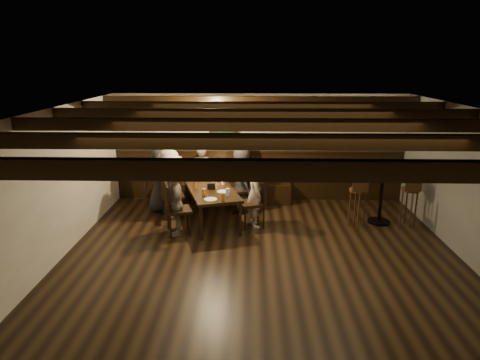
{
  "coord_description": "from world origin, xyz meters",
  "views": [
    {
      "loc": [
        -0.19,
        -5.99,
        3.1
      ],
      "look_at": [
        -0.38,
        1.3,
        1.05
      ],
      "focal_mm": 32.0,
      "sensor_mm": 36.0,
      "label": 1
    }
  ],
  "objects_px": {
    "person_bench_centre": "(201,175)",
    "person_left_far": "(175,203)",
    "chair_left_near": "(172,204)",
    "chair_right_far": "(253,211)",
    "chair_left_far": "(178,219)",
    "bar_stool_right": "(409,206)",
    "person_right_far": "(254,194)",
    "person_right_near": "(242,179)",
    "person_bench_left": "(160,180)",
    "person_left_near": "(170,184)",
    "dining_table": "(211,191)",
    "bar_stool_left": "(357,207)",
    "chair_right_near": "(240,197)",
    "person_bench_right": "(243,173)",
    "high_top_table": "(382,189)"
  },
  "relations": [
    {
      "from": "chair_right_near",
      "to": "person_bench_centre",
      "type": "distance_m",
      "value": 1.01
    },
    {
      "from": "person_right_near",
      "to": "person_right_far",
      "type": "height_order",
      "value": "person_right_near"
    },
    {
      "from": "person_bench_left",
      "to": "person_bench_right",
      "type": "height_order",
      "value": "person_bench_right"
    },
    {
      "from": "person_right_near",
      "to": "person_right_far",
      "type": "xyz_separation_m",
      "value": [
        0.26,
        -0.86,
        -0.05
      ]
    },
    {
      "from": "chair_left_near",
      "to": "chair_right_far",
      "type": "xyz_separation_m",
      "value": [
        1.64,
        -0.44,
        0.01
      ]
    },
    {
      "from": "person_left_far",
      "to": "person_left_near",
      "type": "bearing_deg",
      "value": -180.0
    },
    {
      "from": "chair_right_near",
      "to": "person_left_far",
      "type": "height_order",
      "value": "person_left_far"
    },
    {
      "from": "chair_left_near",
      "to": "person_right_near",
      "type": "distance_m",
      "value": 1.52
    },
    {
      "from": "person_bench_left",
      "to": "bar_stool_right",
      "type": "xyz_separation_m",
      "value": [
        4.94,
        -0.73,
        -0.3
      ]
    },
    {
      "from": "dining_table",
      "to": "person_left_near",
      "type": "bearing_deg",
      "value": 149.04
    },
    {
      "from": "person_bench_left",
      "to": "person_left_near",
      "type": "distance_m",
      "value": 0.47
    },
    {
      "from": "chair_left_far",
      "to": "person_bench_left",
      "type": "relative_size",
      "value": 0.7
    },
    {
      "from": "person_bench_left",
      "to": "person_bench_centre",
      "type": "bearing_deg",
      "value": -170.54
    },
    {
      "from": "person_bench_centre",
      "to": "person_right_far",
      "type": "distance_m",
      "value": 1.68
    },
    {
      "from": "chair_right_near",
      "to": "person_right_near",
      "type": "height_order",
      "value": "person_right_near"
    },
    {
      "from": "chair_left_far",
      "to": "chair_right_far",
      "type": "height_order",
      "value": "chair_right_far"
    },
    {
      "from": "chair_left_far",
      "to": "person_bench_left",
      "type": "xyz_separation_m",
      "value": [
        -0.56,
        1.24,
        0.39
      ]
    },
    {
      "from": "chair_left_near",
      "to": "bar_stool_left",
      "type": "distance_m",
      "value": 3.66
    },
    {
      "from": "chair_left_far",
      "to": "person_right_near",
      "type": "bearing_deg",
      "value": 121.47
    },
    {
      "from": "chair_left_far",
      "to": "person_left_near",
      "type": "bearing_deg",
      "value": -178.12
    },
    {
      "from": "chair_left_near",
      "to": "dining_table",
      "type": "bearing_deg",
      "value": 58.0
    },
    {
      "from": "dining_table",
      "to": "chair_right_near",
      "type": "bearing_deg",
      "value": 31.99
    },
    {
      "from": "person_right_far",
      "to": "person_right_near",
      "type": "bearing_deg",
      "value": -0.0
    },
    {
      "from": "person_bench_right",
      "to": "high_top_table",
      "type": "distance_m",
      "value": 2.93
    },
    {
      "from": "person_left_far",
      "to": "dining_table",
      "type": "bearing_deg",
      "value": 120.96
    },
    {
      "from": "person_bench_right",
      "to": "person_bench_left",
      "type": "bearing_deg",
      "value": 0.0
    },
    {
      "from": "person_left_far",
      "to": "person_right_near",
      "type": "xyz_separation_m",
      "value": [
        1.17,
        1.3,
        0.09
      ]
    },
    {
      "from": "high_top_table",
      "to": "chair_right_far",
      "type": "bearing_deg",
      "value": -174.33
    },
    {
      "from": "chair_right_near",
      "to": "person_bench_right",
      "type": "height_order",
      "value": "person_bench_right"
    },
    {
      "from": "chair_left_far",
      "to": "chair_right_near",
      "type": "relative_size",
      "value": 1.0
    },
    {
      "from": "chair_left_near",
      "to": "person_left_near",
      "type": "bearing_deg",
      "value": -90.0
    },
    {
      "from": "person_bench_centre",
      "to": "bar_stool_right",
      "type": "bearing_deg",
      "value": 147.74
    },
    {
      "from": "dining_table",
      "to": "bar_stool_left",
      "type": "relative_size",
      "value": 1.88
    },
    {
      "from": "chair_left_far",
      "to": "bar_stool_right",
      "type": "height_order",
      "value": "bar_stool_right"
    },
    {
      "from": "person_bench_centre",
      "to": "high_top_table",
      "type": "relative_size",
      "value": 1.3
    },
    {
      "from": "person_bench_centre",
      "to": "chair_right_far",
      "type": "bearing_deg",
      "value": 115.67
    },
    {
      "from": "person_right_near",
      "to": "person_right_far",
      "type": "bearing_deg",
      "value": 180.0
    },
    {
      "from": "person_bench_centre",
      "to": "person_bench_right",
      "type": "relative_size",
      "value": 0.95
    },
    {
      "from": "person_bench_left",
      "to": "person_bench_centre",
      "type": "height_order",
      "value": "person_bench_left"
    },
    {
      "from": "chair_left_near",
      "to": "bar_stool_right",
      "type": "relative_size",
      "value": 0.9
    },
    {
      "from": "person_bench_centre",
      "to": "bar_stool_left",
      "type": "relative_size",
      "value": 1.29
    },
    {
      "from": "person_bench_centre",
      "to": "person_left_far",
      "type": "relative_size",
      "value": 1.14
    },
    {
      "from": "high_top_table",
      "to": "person_bench_right",
      "type": "bearing_deg",
      "value": 158.05
    },
    {
      "from": "chair_right_near",
      "to": "bar_stool_left",
      "type": "height_order",
      "value": "bar_stool_left"
    },
    {
      "from": "person_bench_left",
      "to": "person_left_near",
      "type": "xyz_separation_m",
      "value": [
        0.27,
        -0.39,
        0.02
      ]
    },
    {
      "from": "chair_right_near",
      "to": "person_bench_left",
      "type": "xyz_separation_m",
      "value": [
        -1.68,
        -0.04,
        0.39
      ]
    },
    {
      "from": "chair_left_near",
      "to": "bar_stool_left",
      "type": "xyz_separation_m",
      "value": [
        3.64,
        -0.4,
        0.1
      ]
    },
    {
      "from": "dining_table",
      "to": "person_left_far",
      "type": "distance_m",
      "value": 0.88
    },
    {
      "from": "bar_stool_left",
      "to": "bar_stool_right",
      "type": "height_order",
      "value": "same"
    },
    {
      "from": "dining_table",
      "to": "chair_left_near",
      "type": "bearing_deg",
      "value": 148.0
    }
  ]
}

